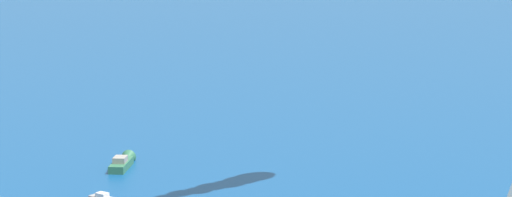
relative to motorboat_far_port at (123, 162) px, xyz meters
The scene contains 1 object.
motorboat_far_port is the anchor object (origin of this frame).
Camera 1 is at (-106.29, 23.97, 38.30)m, focal length 65.23 mm.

